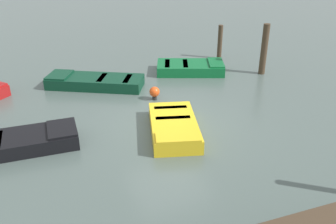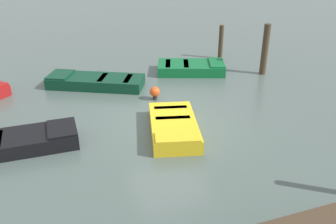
# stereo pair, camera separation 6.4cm
# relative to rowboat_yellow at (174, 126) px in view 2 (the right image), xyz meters

# --- Properties ---
(ground_plane) EXTENTS (80.00, 80.00, 0.00)m
(ground_plane) POSITION_rel_rowboat_yellow_xyz_m (-0.14, -0.69, -0.22)
(ground_plane) COLOR #4C5B56
(rowboat_yellow) EXTENTS (2.11, 2.90, 0.46)m
(rowboat_yellow) POSITION_rel_rowboat_yellow_xyz_m (0.00, 0.00, 0.00)
(rowboat_yellow) COLOR gold
(rowboat_yellow) RESTS_ON ground_plane
(rowboat_green) EXTENTS (3.11, 2.47, 0.46)m
(rowboat_green) POSITION_rel_rowboat_yellow_xyz_m (-2.95, -4.45, -0.00)
(rowboat_green) COLOR #0F602D
(rowboat_green) RESTS_ON ground_plane
(rowboat_black) EXTENTS (3.64, 1.58, 0.46)m
(rowboat_black) POSITION_rel_rowboat_yellow_xyz_m (4.36, -0.99, -0.00)
(rowboat_black) COLOR black
(rowboat_black) RESTS_ON ground_plane
(rowboat_dark_green) EXTENTS (3.69, 2.93, 0.46)m
(rowboat_dark_green) POSITION_rel_rowboat_yellow_xyz_m (1.16, -4.55, -0.00)
(rowboat_dark_green) COLOR #0C3823
(rowboat_dark_green) RESTS_ON ground_plane
(mooring_piling_mid_right) EXTENTS (0.21, 0.21, 1.56)m
(mooring_piling_mid_right) POSITION_rel_rowboat_yellow_xyz_m (-5.12, -5.64, 0.57)
(mooring_piling_mid_right) COLOR #423323
(mooring_piling_mid_right) RESTS_ON ground_plane
(mooring_piling_far_right) EXTENTS (0.27, 0.27, 2.08)m
(mooring_piling_far_right) POSITION_rel_rowboat_yellow_xyz_m (-5.58, -3.05, 0.83)
(mooring_piling_far_right) COLOR #423323
(mooring_piling_far_right) RESTS_ON ground_plane
(marker_buoy) EXTENTS (0.36, 0.36, 0.48)m
(marker_buoy) POSITION_rel_rowboat_yellow_xyz_m (-0.44, -2.46, 0.07)
(marker_buoy) COLOR #262626
(marker_buoy) RESTS_ON ground_plane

